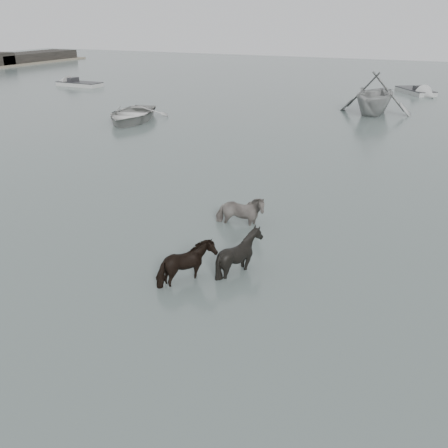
{
  "coord_description": "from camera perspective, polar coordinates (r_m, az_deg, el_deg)",
  "views": [
    {
      "loc": [
        5.13,
        -10.4,
        6.34
      ],
      "look_at": [
        -0.13,
        1.06,
        1.0
      ],
      "focal_mm": 40.0,
      "sensor_mm": 36.0,
      "label": 1
    }
  ],
  "objects": [
    {
      "name": "ground",
      "position": [
        13.21,
        -1.42,
        -5.72
      ],
      "size": [
        140.0,
        140.0,
        0.0
      ],
      "primitive_type": "plane",
      "color": "#495754",
      "rests_on": "ground"
    },
    {
      "name": "skiff_mid",
      "position": [
        47.02,
        21.06,
        14.21
      ],
      "size": [
        4.63,
        5.86,
        0.75
      ],
      "primitive_type": null,
      "rotation": [
        0.0,
        0.0,
        -0.99
      ],
      "color": "#A2A5A2",
      "rests_on": "ground"
    },
    {
      "name": "rowboat_trail",
      "position": [
        36.11,
        16.96,
        14.26
      ],
      "size": [
        5.08,
        5.81,
        2.94
      ],
      "primitive_type": "imported",
      "rotation": [
        0.0,
        0.0,
        3.09
      ],
      "color": "#999B99",
      "rests_on": "ground"
    },
    {
      "name": "rowboat_lead",
      "position": [
        32.79,
        -10.56,
        12.42
      ],
      "size": [
        4.99,
        6.11,
        1.11
      ],
      "primitive_type": "imported",
      "rotation": [
        0.0,
        0.0,
        0.24
      ],
      "color": "#B5B4B0",
      "rests_on": "ground"
    },
    {
      "name": "skiff_outer",
      "position": [
        50.59,
        -16.2,
        15.32
      ],
      "size": [
        6.21,
        1.86,
        0.75
      ],
      "primitive_type": null,
      "rotation": [
        0.0,
        0.0,
        3.1
      ],
      "color": "#B1B1AC",
      "rests_on": "ground"
    },
    {
      "name": "pony_black",
      "position": [
        13.08,
        1.81,
        -2.44
      ],
      "size": [
        1.7,
        1.63,
        1.46
      ],
      "primitive_type": "imported",
      "rotation": [
        0.0,
        0.0,
        2.01
      ],
      "color": "black",
      "rests_on": "ground"
    },
    {
      "name": "pony_dark",
      "position": [
        12.52,
        -4.22,
        -4.13
      ],
      "size": [
        1.22,
        1.39,
        1.31
      ],
      "primitive_type": "imported",
      "rotation": [
        0.0,
        0.0,
        1.49
      ],
      "color": "black",
      "rests_on": "ground"
    },
    {
      "name": "pony_pinto",
      "position": [
        15.92,
        1.82,
        2.23
      ],
      "size": [
        1.79,
        1.08,
        1.41
      ],
      "primitive_type": "imported",
      "rotation": [
        0.0,
        0.0,
        1.77
      ],
      "color": "black",
      "rests_on": "ground"
    }
  ]
}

